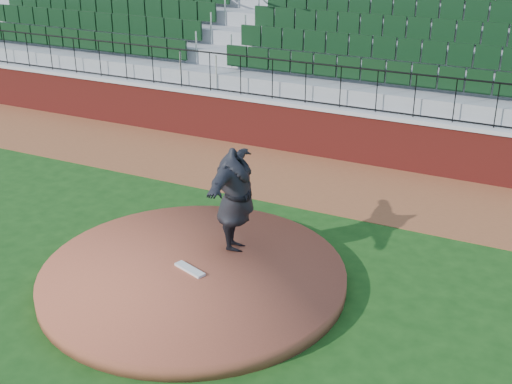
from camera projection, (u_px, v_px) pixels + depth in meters
ground at (215, 299)px, 10.76m from camera, size 90.00×90.00×0.00m
warning_track at (331, 183)px, 15.20m from camera, size 34.00×3.20×0.01m
field_wall at (355, 137)px, 16.28m from camera, size 34.00×0.35×1.20m
wall_cap at (357, 112)px, 16.02m from camera, size 34.00×0.45×0.10m
wall_railing at (358, 89)px, 15.80m from camera, size 34.00×0.05×1.00m
seating_stands at (392, 47)px, 17.84m from camera, size 34.00×5.10×4.60m
concourse_wall at (418, 15)px, 19.97m from camera, size 34.00×0.50×5.50m
pitchers_mound at (193, 276)px, 11.18m from camera, size 5.10×5.10×0.25m
pitching_rubber at (190, 269)px, 11.10m from camera, size 0.64×0.36×0.04m
pitcher at (235, 200)px, 11.45m from camera, size 1.16×2.40×1.89m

